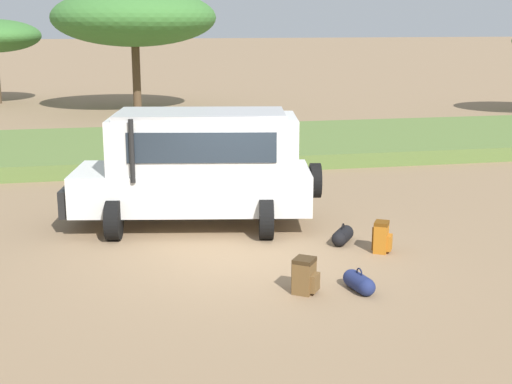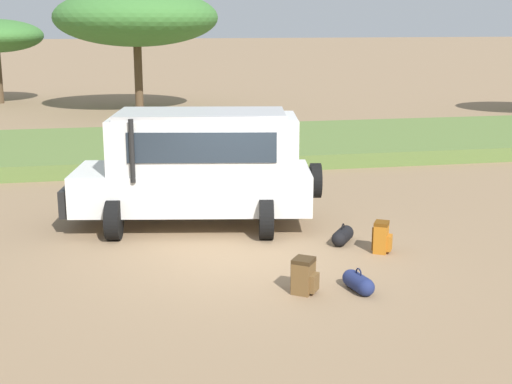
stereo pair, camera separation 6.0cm
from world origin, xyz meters
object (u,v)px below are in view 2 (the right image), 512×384
(acacia_tree_left_mid, at_px, (136,18))
(backpack_cluster_center, at_px, (382,238))
(duffel_bag_soft_canvas, at_px, (358,282))
(safari_vehicle, at_px, (198,166))
(backpack_beside_front_wheel, at_px, (304,276))
(duffel_bag_low_black_case, at_px, (343,236))

(acacia_tree_left_mid, bearing_deg, backpack_cluster_center, -81.09)
(backpack_cluster_center, xyz_separation_m, duffel_bag_soft_canvas, (-1.09, -1.80, -0.14))
(safari_vehicle, xyz_separation_m, backpack_beside_front_wheel, (1.19, -4.18, -1.01))
(duffel_bag_soft_canvas, relative_size, acacia_tree_left_mid, 0.10)
(duffel_bag_low_black_case, bearing_deg, backpack_cluster_center, -51.93)
(backpack_beside_front_wheel, distance_m, backpack_cluster_center, 2.59)
(duffel_bag_soft_canvas, bearing_deg, acacia_tree_left_mid, 95.74)
(safari_vehicle, distance_m, acacia_tree_left_mid, 20.35)
(backpack_beside_front_wheel, bearing_deg, duffel_bag_low_black_case, 58.88)
(duffel_bag_low_black_case, bearing_deg, duffel_bag_soft_canvas, -102.59)
(backpack_cluster_center, bearing_deg, duffel_bag_soft_canvas, -121.27)
(backpack_beside_front_wheel, height_order, backpack_cluster_center, backpack_cluster_center)
(safari_vehicle, height_order, backpack_cluster_center, safari_vehicle)
(backpack_beside_front_wheel, xyz_separation_m, duffel_bag_soft_canvas, (0.88, -0.11, -0.14))
(duffel_bag_soft_canvas, bearing_deg, safari_vehicle, 115.67)
(duffel_bag_soft_canvas, bearing_deg, backpack_beside_front_wheel, 172.76)
(backpack_beside_front_wheel, relative_size, backpack_cluster_center, 0.97)
(safari_vehicle, height_order, acacia_tree_left_mid, acacia_tree_left_mid)
(safari_vehicle, xyz_separation_m, duffel_bag_soft_canvas, (2.06, -4.29, -1.15))
(safari_vehicle, bearing_deg, acacia_tree_left_mid, 91.11)
(duffel_bag_low_black_case, distance_m, duffel_bag_soft_canvas, 2.55)
(duffel_bag_low_black_case, relative_size, duffel_bag_soft_canvas, 0.93)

